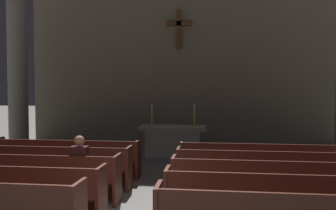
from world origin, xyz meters
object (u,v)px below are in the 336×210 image
at_px(altar, 173,140).
at_px(pew_left_row_3, 26,177).
at_px(column_left_second, 17,45).
at_px(pew_right_row_3, 275,185).
at_px(candlestick_left, 152,119).
at_px(pew_right_row_4, 266,172).
at_px(lone_worshipper, 81,167).
at_px(pew_right_row_5, 260,162).
at_px(pew_left_row_5, 66,158).
at_px(candlestick_right, 194,119).
at_px(pew_left_row_4, 49,166).
at_px(pew_right_row_2, 286,202).

bearing_deg(altar, pew_left_row_3, -116.02).
bearing_deg(column_left_second, pew_right_row_3, -32.39).
relative_size(pew_right_row_3, candlestick_left, 5.24).
distance_m(pew_right_row_4, lone_worshipper, 3.79).
height_order(pew_right_row_4, column_left_second, column_left_second).
height_order(pew_right_row_3, lone_worshipper, lone_worshipper).
bearing_deg(pew_right_row_5, pew_right_row_4, -90.00).
bearing_deg(pew_right_row_5, candlestick_left, 136.25).
bearing_deg(pew_left_row_3, pew_right_row_5, 22.09).
bearing_deg(pew_left_row_5, pew_left_row_3, -90.00).
height_order(column_left_second, candlestick_right, column_left_second).
bearing_deg(candlestick_right, pew_left_row_3, -122.23).
relative_size(pew_left_row_4, candlestick_right, 5.24).
distance_m(pew_left_row_3, pew_right_row_4, 4.89).
height_order(pew_right_row_2, candlestick_left, candlestick_left).
distance_m(pew_right_row_4, candlestick_right, 4.36).
xyz_separation_m(pew_right_row_3, pew_right_row_5, (0.00, 1.95, 0.00)).
bearing_deg(pew_left_row_3, candlestick_left, 70.93).
height_order(pew_left_row_5, column_left_second, column_left_second).
relative_size(column_left_second, lone_worshipper, 5.78).
height_order(pew_right_row_5, column_left_second, column_left_second).
bearing_deg(pew_right_row_2, pew_right_row_5, 90.00).
height_order(pew_left_row_4, lone_worshipper, lone_worshipper).
bearing_deg(pew_left_row_4, lone_worshipper, -39.71).
bearing_deg(pew_left_row_5, pew_left_row_4, -90.00).
bearing_deg(pew_right_row_3, candlestick_right, 109.07).
bearing_deg(column_left_second, pew_left_row_4, -52.79).
distance_m(pew_left_row_3, pew_right_row_3, 4.80).
xyz_separation_m(pew_right_row_3, lone_worshipper, (-3.67, 0.04, 0.22)).
relative_size(pew_left_row_5, lone_worshipper, 2.85).
distance_m(pew_left_row_5, altar, 3.82).
bearing_deg(lone_worshipper, altar, 75.37).
xyz_separation_m(altar, candlestick_left, (-0.70, -0.00, 0.71)).
relative_size(pew_left_row_4, pew_left_row_5, 1.00).
relative_size(pew_right_row_2, pew_right_row_3, 1.00).
relative_size(pew_left_row_3, column_left_second, 0.49).
bearing_deg(pew_right_row_2, pew_left_row_3, 168.53).
distance_m(pew_left_row_4, candlestick_left, 4.36).
bearing_deg(pew_left_row_5, pew_right_row_2, -31.34).
bearing_deg(pew_right_row_3, pew_left_row_5, 157.91).
distance_m(pew_left_row_4, pew_right_row_3, 4.89).
bearing_deg(pew_left_row_4, pew_right_row_2, -22.09).
relative_size(pew_left_row_5, candlestick_left, 5.24).
relative_size(pew_left_row_4, pew_right_row_2, 1.00).
distance_m(candlestick_left, lone_worshipper, 4.94).
xyz_separation_m(candlestick_left, candlestick_right, (1.40, 0.00, 0.00)).
relative_size(pew_right_row_5, candlestick_left, 5.24).
bearing_deg(pew_left_row_5, altar, 51.05).
bearing_deg(candlestick_right, pew_right_row_5, -60.21).
height_order(pew_right_row_2, candlestick_right, candlestick_right).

